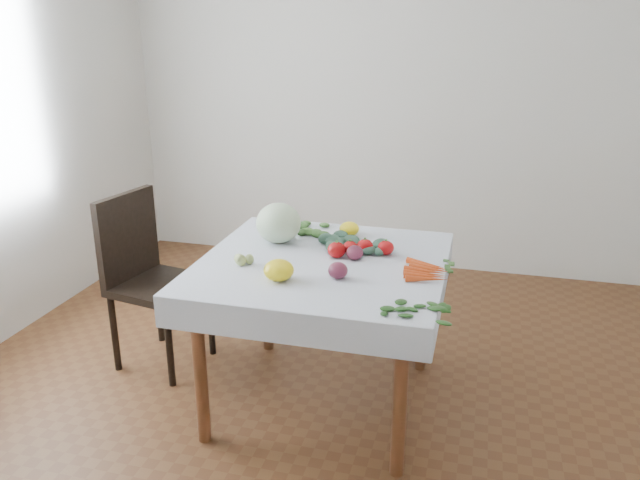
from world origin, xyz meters
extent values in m
plane|color=brown|center=(0.00, 0.00, 0.00)|extent=(4.00, 4.00, 0.00)
cube|color=silver|center=(0.00, 2.00, 1.35)|extent=(4.00, 0.04, 2.70)
cube|color=brown|center=(0.00, 0.00, 0.73)|extent=(1.00, 1.00, 0.04)
cylinder|color=brown|center=(-0.44, -0.44, 0.35)|extent=(0.06, 0.06, 0.71)
cylinder|color=brown|center=(0.44, -0.44, 0.35)|extent=(0.06, 0.06, 0.71)
cylinder|color=brown|center=(-0.44, 0.44, 0.35)|extent=(0.06, 0.06, 0.71)
cylinder|color=brown|center=(0.44, 0.44, 0.35)|extent=(0.06, 0.06, 0.71)
cube|color=white|center=(0.00, 0.00, 0.75)|extent=(1.12, 1.12, 0.01)
cube|color=black|center=(-0.94, 0.15, 0.46)|extent=(0.50, 0.50, 0.04)
cube|color=black|center=(-1.14, 0.18, 0.72)|extent=(0.12, 0.43, 0.47)
cylinder|color=black|center=(-1.16, 0.00, 0.22)|extent=(0.04, 0.04, 0.44)
cylinder|color=black|center=(-0.80, -0.07, 0.22)|extent=(0.04, 0.04, 0.44)
cylinder|color=black|center=(-1.09, 0.36, 0.22)|extent=(0.04, 0.04, 0.44)
cylinder|color=black|center=(-0.73, 0.30, 0.22)|extent=(0.04, 0.04, 0.44)
ellipsoid|color=beige|center=(-0.28, 0.19, 0.86)|extent=(0.30, 0.30, 0.20)
ellipsoid|color=#AA0B0E|center=(0.05, 0.06, 0.79)|extent=(0.10, 0.10, 0.08)
ellipsoid|color=#AA0B0E|center=(0.10, 0.13, 0.79)|extent=(0.08, 0.08, 0.06)
ellipsoid|color=#AA0B0E|center=(0.17, 0.15, 0.79)|extent=(0.10, 0.10, 0.07)
ellipsoid|color=#AA0B0E|center=(0.27, 0.15, 0.79)|extent=(0.10, 0.10, 0.07)
ellipsoid|color=yellow|center=(0.04, 0.39, 0.79)|extent=(0.12, 0.12, 0.07)
ellipsoid|color=yellow|center=(-0.12, -0.27, 0.80)|extent=(0.17, 0.17, 0.09)
ellipsoid|color=#50162A|center=(0.14, 0.05, 0.79)|extent=(0.09, 0.09, 0.07)
ellipsoid|color=#50162A|center=(0.12, -0.19, 0.79)|extent=(0.09, 0.09, 0.07)
ellipsoid|color=#A6BB6C|center=(-0.31, -0.12, 0.78)|extent=(0.05, 0.05, 0.04)
ellipsoid|color=#A6BB6C|center=(-0.35, -0.11, 0.78)|extent=(0.05, 0.05, 0.04)
ellipsoid|color=#A6BB6C|center=(-0.31, -0.17, 0.78)|extent=(0.05, 0.05, 0.04)
cone|color=#CE4616|center=(0.48, 0.04, 0.77)|extent=(0.18, 0.08, 0.03)
cone|color=#CE4616|center=(0.48, 0.01, 0.77)|extent=(0.18, 0.07, 0.03)
cone|color=#CE4616|center=(0.48, -0.02, 0.77)|extent=(0.19, 0.05, 0.03)
cone|color=#CE4616|center=(0.48, -0.05, 0.77)|extent=(0.18, 0.04, 0.03)
cone|color=#CE4616|center=(0.48, -0.08, 0.77)|extent=(0.18, 0.03, 0.03)
cone|color=#CE4616|center=(0.48, -0.11, 0.77)|extent=(0.19, 0.05, 0.03)
cone|color=#CE4616|center=(0.48, -0.13, 0.77)|extent=(0.19, 0.06, 0.03)
ellipsoid|color=#3A604D|center=(0.12, 0.24, 0.78)|extent=(0.07, 0.07, 0.04)
ellipsoid|color=#3A604D|center=(0.07, 0.25, 0.78)|extent=(0.07, 0.07, 0.04)
ellipsoid|color=#3A604D|center=(0.10, 0.20, 0.78)|extent=(0.07, 0.07, 0.04)
ellipsoid|color=#3A604D|center=(0.12, 0.27, 0.78)|extent=(0.07, 0.07, 0.04)
ellipsoid|color=#3A604D|center=(0.04, 0.22, 0.78)|extent=(0.07, 0.07, 0.04)
ellipsoid|color=#3A604D|center=(0.16, 0.21, 0.78)|extent=(0.07, 0.07, 0.04)
ellipsoid|color=#3A604D|center=(0.07, 0.30, 0.78)|extent=(0.07, 0.07, 0.04)
ellipsoid|color=#3A604D|center=(0.06, 0.17, 0.78)|extent=(0.07, 0.07, 0.04)
ellipsoid|color=#3A604D|center=(0.19, 0.27, 0.78)|extent=(0.07, 0.07, 0.04)
ellipsoid|color=#3A604D|center=(-0.01, 0.26, 0.78)|extent=(0.07, 0.07, 0.04)
ellipsoid|color=#3A604D|center=(0.16, 0.15, 0.78)|extent=(0.07, 0.07, 0.04)
ellipsoid|color=#3A604D|center=(0.12, 0.34, 0.78)|extent=(0.07, 0.07, 0.04)
ellipsoid|color=#3A604D|center=(-0.02, 0.17, 0.78)|extent=(0.07, 0.07, 0.04)
ellipsoid|color=#3A604D|center=(0.25, 0.22, 0.78)|extent=(0.07, 0.07, 0.04)
ellipsoid|color=#245119|center=(0.50, -0.41, 0.76)|extent=(0.06, 0.04, 0.01)
ellipsoid|color=#245119|center=(0.46, -0.41, 0.76)|extent=(0.06, 0.04, 0.01)
ellipsoid|color=#245119|center=(0.50, -0.44, 0.76)|extent=(0.06, 0.04, 0.01)
ellipsoid|color=#245119|center=(0.49, -0.39, 0.76)|extent=(0.06, 0.04, 0.01)
ellipsoid|color=#245119|center=(0.44, -0.44, 0.76)|extent=(0.06, 0.04, 0.01)
ellipsoid|color=#245119|center=(0.54, -0.43, 0.76)|extent=(0.06, 0.04, 0.01)
ellipsoid|color=#245119|center=(0.44, -0.38, 0.76)|extent=(0.06, 0.04, 0.01)
ellipsoid|color=#245119|center=(0.47, -0.48, 0.76)|extent=(0.06, 0.04, 0.01)
ellipsoid|color=#245119|center=(0.54, -0.37, 0.76)|extent=(0.06, 0.04, 0.01)
ellipsoid|color=#245119|center=(0.39, -0.42, 0.76)|extent=(0.06, 0.04, 0.01)
ellipsoid|color=#245119|center=(0.55, -0.47, 0.76)|extent=(0.06, 0.04, 0.01)
ellipsoid|color=#245119|center=(0.47, -0.33, 0.76)|extent=(0.06, 0.04, 0.01)
ellipsoid|color=#245119|center=(0.41, -0.49, 0.76)|extent=(0.06, 0.04, 0.01)
ellipsoid|color=#245119|center=(0.60, -0.40, 0.76)|extent=(0.06, 0.04, 0.01)
ellipsoid|color=#3E6C31|center=(-0.16, 0.41, 0.77)|extent=(0.06, 0.06, 0.03)
ellipsoid|color=#3E6C31|center=(-0.18, 0.44, 0.77)|extent=(0.06, 0.06, 0.03)
ellipsoid|color=#3E6C31|center=(-0.18, 0.38, 0.77)|extent=(0.06, 0.06, 0.03)
ellipsoid|color=#3E6C31|center=(-0.13, 0.44, 0.77)|extent=(0.06, 0.06, 0.03)
ellipsoid|color=#3E6C31|center=(-0.23, 0.43, 0.77)|extent=(0.06, 0.06, 0.03)
ellipsoid|color=#3E6C31|center=(-0.13, 0.36, 0.77)|extent=(0.06, 0.06, 0.03)
ellipsoid|color=#3E6C31|center=(-0.16, 0.49, 0.77)|extent=(0.06, 0.06, 0.03)
ellipsoid|color=#3E6C31|center=(-0.25, 0.36, 0.77)|extent=(0.06, 0.06, 0.03)
ellipsoid|color=#3E6C31|center=(-0.06, 0.41, 0.77)|extent=(0.06, 0.06, 0.03)
ellipsoid|color=#3E6C31|center=(-0.26, 0.49, 0.77)|extent=(0.06, 0.06, 0.03)
camera|label=1|loc=(0.68, -2.62, 1.80)|focal=35.00mm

